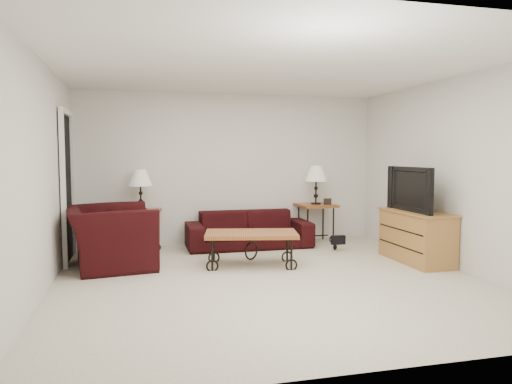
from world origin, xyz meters
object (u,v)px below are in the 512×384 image
sofa (249,229)px  backpack (335,236)px  side_table_right (316,223)px  tv_stand (416,237)px  lamp_left (141,190)px  side_table_left (141,230)px  television (416,189)px  armchair (111,237)px  lamp_right (316,185)px  coffee_table (251,249)px

sofa → backpack: sofa is taller
side_table_right → backpack: 0.73m
tv_stand → lamp_left: bearing=154.6°
side_table_left → television: bearing=-25.5°
armchair → television: bearing=-107.9°
lamp_left → armchair: 1.25m
lamp_left → television: (3.68, -1.76, 0.07)m
lamp_right → side_table_left: bearing=180.0°
sofa → armchair: size_ratio=1.60×
lamp_left → lamp_right: size_ratio=0.97×
coffee_table → sofa: bearing=78.4°
side_table_left → lamp_left: 0.63m
side_table_right → backpack: bearing=-86.0°
side_table_right → armchair: armchair is taller
lamp_left → backpack: 3.12m
backpack → lamp_left: bearing=-172.9°
sofa → backpack: (1.26, -0.54, -0.07)m
armchair → backpack: 3.37m
side_table_left → side_table_right: size_ratio=0.97×
coffee_table → television: bearing=-8.0°
lamp_right → coffee_table: lamp_right is taller
tv_stand → sofa: bearing=142.0°
lamp_left → sofa: bearing=-6.1°
lamp_right → television: television is taller
side_table_right → tv_stand: 1.94m
armchair → backpack: (3.35, 0.33, -0.18)m
side_table_right → lamp_right: 0.65m
side_table_left → tv_stand: 4.10m
side_table_right → tv_stand: tv_stand is taller
television → backpack: television is taller
armchair → backpack: armchair is taller
side_table_left → coffee_table: size_ratio=0.52×
side_table_left → television: 4.14m
sofa → television: television is taller
lamp_left → coffee_table: (1.42, -1.44, -0.72)m
side_table_right → television: size_ratio=0.61×
lamp_left → tv_stand: lamp_left is taller
sofa → armchair: bearing=-157.4°
coffee_table → lamp_left: bearing=134.6°
side_table_left → backpack: (2.94, -0.72, -0.10)m
lamp_right → sofa: bearing=-171.6°
side_table_right → backpack: side_table_right is taller
lamp_right → tv_stand: (0.81, -1.76, -0.62)m
lamp_right → armchair: bearing=-162.4°
coffee_table → armchair: armchair is taller
lamp_left → tv_stand: bearing=-25.4°
lamp_left → tv_stand: (3.70, -1.76, -0.59)m
side_table_right → coffee_table: size_ratio=0.54×
side_table_left → television: television is taller
side_table_right → armchair: size_ratio=0.53×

